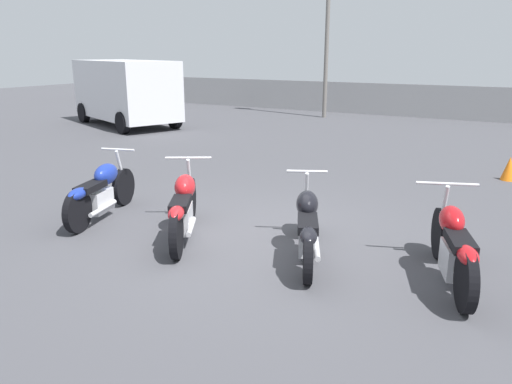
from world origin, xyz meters
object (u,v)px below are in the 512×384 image
Objects in this scene: motorcycle_slot_0 at (101,191)px; traffic_cone_near at (509,169)px; motorcycle_slot_2 at (307,226)px; motorcycle_slot_1 at (184,207)px; parked_van at (125,90)px; light_pole_left at (328,0)px; motorcycle_slot_3 at (453,246)px.

motorcycle_slot_0 is 4.09× the size of traffic_cone_near.
motorcycle_slot_1 is at bearing 161.35° from motorcycle_slot_2.
parked_van is 12.48m from traffic_cone_near.
parked_van is at bearing 118.47° from motorcycle_slot_2.
light_pole_left is 14.28m from motorcycle_slot_1.
light_pole_left reaches higher than motorcycle_slot_2.
traffic_cone_near is at bearing 45.81° from motorcycle_slot_2.
motorcycle_slot_1 is at bearing -75.93° from light_pole_left.
motorcycle_slot_1 is 6.95m from traffic_cone_near.
motorcycle_slot_3 reaches higher than motorcycle_slot_2.
light_pole_left is at bearing 97.45° from motorcycle_slot_3.
light_pole_left is 3.75× the size of motorcycle_slot_0.
light_pole_left is 3.71× the size of motorcycle_slot_2.
parked_van reaches higher than traffic_cone_near.
light_pole_left is at bearing -21.58° from parked_van.
light_pole_left is 15.18m from motorcycle_slot_3.
motorcycle_slot_3 is 4.02× the size of traffic_cone_near.
parked_van is (-5.21, -5.50, -3.13)m from light_pole_left.
motorcycle_slot_3 is at bearing -92.37° from traffic_cone_near.
traffic_cone_near is at bearing 67.25° from motorcycle_slot_3.
motorcycle_slot_3 is at bearing -13.26° from motorcycle_slot_0.
motorcycle_slot_0 is (1.69, -13.28, -3.93)m from light_pole_left.
traffic_cone_near is at bearing -46.52° from light_pole_left.
light_pole_left reaches higher than traffic_cone_near.
motorcycle_slot_1 reaches higher than motorcycle_slot_2.
motorcycle_slot_3 reaches higher than motorcycle_slot_1.
motorcycle_slot_1 is at bearing -17.83° from motorcycle_slot_0.
light_pole_left is at bearing 133.48° from traffic_cone_near.
motorcycle_slot_1 is 0.98× the size of motorcycle_slot_2.
motorcycle_slot_0 is at bearing -116.53° from parked_van.
parked_van is at bearing 170.93° from traffic_cone_near.
motorcycle_slot_3 is (1.72, 0.14, 0.02)m from motorcycle_slot_2.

